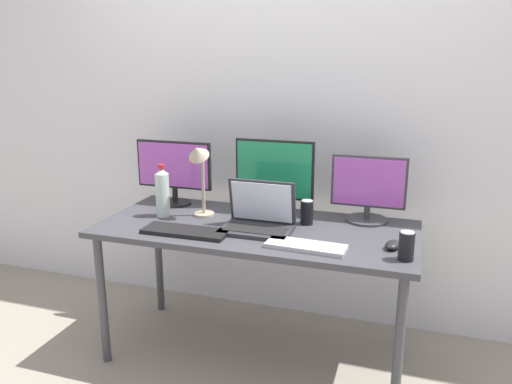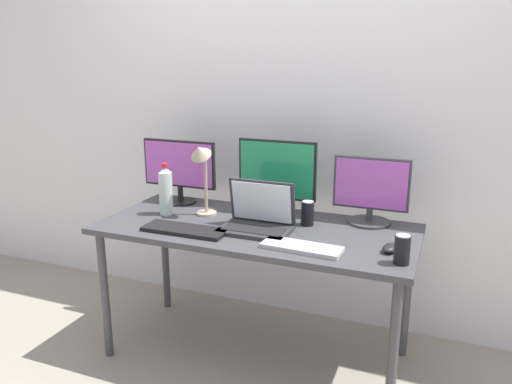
# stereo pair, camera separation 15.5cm
# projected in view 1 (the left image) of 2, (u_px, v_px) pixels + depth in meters

# --- Properties ---
(ground_plane) EXTENTS (16.00, 16.00, 0.00)m
(ground_plane) POSITION_uv_depth(u_px,v_px,m) (256.00, 354.00, 2.73)
(ground_plane) COLOR gray
(wall_back) EXTENTS (7.00, 0.08, 2.60)m
(wall_back) POSITION_uv_depth(u_px,v_px,m) (287.00, 105.00, 2.93)
(wall_back) COLOR silver
(wall_back) RESTS_ON ground
(work_desk) EXTENTS (1.60, 0.72, 0.74)m
(work_desk) POSITION_uv_depth(u_px,v_px,m) (256.00, 238.00, 2.55)
(work_desk) COLOR #424247
(work_desk) RESTS_ON ground
(monitor_left) EXTENTS (0.46, 0.18, 0.37)m
(monitor_left) POSITION_uv_depth(u_px,v_px,m) (174.00, 170.00, 2.86)
(monitor_left) COLOR black
(monitor_left) RESTS_ON work_desk
(monitor_center) EXTENTS (0.43, 0.19, 0.41)m
(monitor_center) POSITION_uv_depth(u_px,v_px,m) (274.00, 175.00, 2.68)
(monitor_center) COLOR black
(monitor_center) RESTS_ON work_desk
(monitor_right) EXTENTS (0.38, 0.22, 0.35)m
(monitor_right) POSITION_uv_depth(u_px,v_px,m) (368.00, 189.00, 2.57)
(monitor_right) COLOR #38383D
(monitor_right) RESTS_ON work_desk
(laptop_silver) EXTENTS (0.34, 0.23, 0.24)m
(laptop_silver) POSITION_uv_depth(u_px,v_px,m) (258.00, 219.00, 2.46)
(laptop_silver) COLOR #2D2D33
(laptop_silver) RESTS_ON work_desk
(keyboard_main) EXTENTS (0.42, 0.15, 0.02)m
(keyboard_main) POSITION_uv_depth(u_px,v_px,m) (185.00, 231.00, 2.43)
(keyboard_main) COLOR black
(keyboard_main) RESTS_ON work_desk
(keyboard_aux) EXTENTS (0.37, 0.15, 0.02)m
(keyboard_aux) POSITION_uv_depth(u_px,v_px,m) (306.00, 246.00, 2.24)
(keyboard_aux) COLOR #B2B2B7
(keyboard_aux) RESTS_ON work_desk
(mouse_by_keyboard) EXTENTS (0.09, 0.12, 0.04)m
(mouse_by_keyboard) POSITION_uv_depth(u_px,v_px,m) (393.00, 245.00, 2.23)
(mouse_by_keyboard) COLOR black
(mouse_by_keyboard) RESTS_ON work_desk
(water_bottle) EXTENTS (0.07, 0.07, 0.28)m
(water_bottle) POSITION_uv_depth(u_px,v_px,m) (162.00, 192.00, 2.66)
(water_bottle) COLOR silver
(water_bottle) RESTS_ON work_desk
(soda_can_near_keyboard) EXTENTS (0.07, 0.07, 0.13)m
(soda_can_near_keyboard) POSITION_uv_depth(u_px,v_px,m) (307.00, 212.00, 2.55)
(soda_can_near_keyboard) COLOR black
(soda_can_near_keyboard) RESTS_ON work_desk
(soda_can_by_laptop) EXTENTS (0.07, 0.07, 0.13)m
(soda_can_by_laptop) POSITION_uv_depth(u_px,v_px,m) (406.00, 246.00, 2.09)
(soda_can_by_laptop) COLOR black
(soda_can_by_laptop) RESTS_ON work_desk
(desk_lamp) EXTENTS (0.11, 0.18, 0.42)m
(desk_lamp) POSITION_uv_depth(u_px,v_px,m) (199.00, 166.00, 2.59)
(desk_lamp) COLOR tan
(desk_lamp) RESTS_ON work_desk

